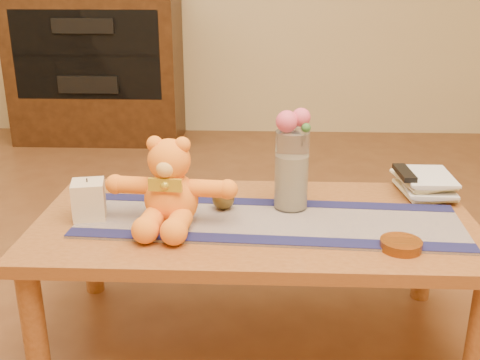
{
  "coord_description": "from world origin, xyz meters",
  "views": [
    {
      "loc": [
        0.02,
        -1.68,
        1.19
      ],
      "look_at": [
        -0.05,
        0.0,
        0.58
      ],
      "focal_mm": 42.79,
      "sensor_mm": 36.0,
      "label": 1
    }
  ],
  "objects_px": {
    "pillar_candle": "(89,199)",
    "glass_vase": "(292,170)",
    "bronze_ball": "(223,198)",
    "book_bottom": "(402,192)",
    "teddy_bear": "(171,182)",
    "tv_remote": "(404,173)",
    "amber_dish": "(401,245)"
  },
  "relations": [
    {
      "from": "teddy_bear",
      "to": "pillar_candle",
      "type": "relative_size",
      "value": 3.23
    },
    {
      "from": "book_bottom",
      "to": "amber_dish",
      "type": "distance_m",
      "value": 0.44
    },
    {
      "from": "bronze_ball",
      "to": "glass_vase",
      "type": "bearing_deg",
      "value": 5.98
    },
    {
      "from": "tv_remote",
      "to": "book_bottom",
      "type": "bearing_deg",
      "value": 90.0
    },
    {
      "from": "teddy_bear",
      "to": "tv_remote",
      "type": "height_order",
      "value": "teddy_bear"
    },
    {
      "from": "teddy_bear",
      "to": "bronze_ball",
      "type": "bearing_deg",
      "value": 38.77
    },
    {
      "from": "teddy_bear",
      "to": "amber_dish",
      "type": "relative_size",
      "value": 3.22
    },
    {
      "from": "tv_remote",
      "to": "amber_dish",
      "type": "relative_size",
      "value": 1.34
    },
    {
      "from": "teddy_bear",
      "to": "book_bottom",
      "type": "distance_m",
      "value": 0.84
    },
    {
      "from": "teddy_bear",
      "to": "book_bottom",
      "type": "relative_size",
      "value": 1.72
    },
    {
      "from": "glass_vase",
      "to": "tv_remote",
      "type": "bearing_deg",
      "value": 19.72
    },
    {
      "from": "pillar_candle",
      "to": "bronze_ball",
      "type": "height_order",
      "value": "pillar_candle"
    },
    {
      "from": "glass_vase",
      "to": "amber_dish",
      "type": "height_order",
      "value": "glass_vase"
    },
    {
      "from": "amber_dish",
      "to": "tv_remote",
      "type": "bearing_deg",
      "value": 76.85
    },
    {
      "from": "bronze_ball",
      "to": "amber_dish",
      "type": "bearing_deg",
      "value": -26.11
    },
    {
      "from": "pillar_candle",
      "to": "book_bottom",
      "type": "xyz_separation_m",
      "value": [
        1.04,
        0.26,
        -0.06
      ]
    },
    {
      "from": "teddy_bear",
      "to": "glass_vase",
      "type": "distance_m",
      "value": 0.4
    },
    {
      "from": "teddy_bear",
      "to": "bronze_ball",
      "type": "height_order",
      "value": "teddy_bear"
    },
    {
      "from": "pillar_candle",
      "to": "glass_vase",
      "type": "relative_size",
      "value": 0.46
    },
    {
      "from": "pillar_candle",
      "to": "glass_vase",
      "type": "height_order",
      "value": "glass_vase"
    },
    {
      "from": "teddy_bear",
      "to": "book_bottom",
      "type": "bearing_deg",
      "value": 24.84
    },
    {
      "from": "tv_remote",
      "to": "pillar_candle",
      "type": "bearing_deg",
      "value": -169.58
    },
    {
      "from": "teddy_bear",
      "to": "book_bottom",
      "type": "height_order",
      "value": "teddy_bear"
    },
    {
      "from": "bronze_ball",
      "to": "book_bottom",
      "type": "distance_m",
      "value": 0.65
    },
    {
      "from": "pillar_candle",
      "to": "tv_remote",
      "type": "xyz_separation_m",
      "value": [
        1.04,
        0.25,
        0.02
      ]
    },
    {
      "from": "tv_remote",
      "to": "amber_dish",
      "type": "bearing_deg",
      "value": -106.18
    },
    {
      "from": "pillar_candle",
      "to": "book_bottom",
      "type": "relative_size",
      "value": 0.53
    },
    {
      "from": "bronze_ball",
      "to": "tv_remote",
      "type": "height_order",
      "value": "tv_remote"
    },
    {
      "from": "bronze_ball",
      "to": "amber_dish",
      "type": "distance_m",
      "value": 0.58
    },
    {
      "from": "bronze_ball",
      "to": "tv_remote",
      "type": "bearing_deg",
      "value": 15.01
    },
    {
      "from": "amber_dish",
      "to": "bronze_ball",
      "type": "bearing_deg",
      "value": 153.89
    },
    {
      "from": "pillar_candle",
      "to": "tv_remote",
      "type": "relative_size",
      "value": 0.74
    }
  ]
}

